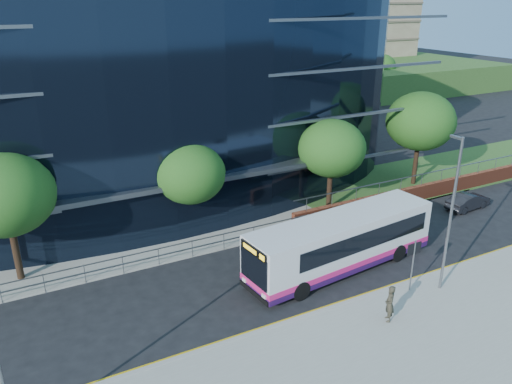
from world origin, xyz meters
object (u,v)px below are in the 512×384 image
street_sign (414,255)px  pedestrian_b (390,304)px  tree_far_b (190,174)px  tree_far_c (332,148)px  tree_dist_f (381,66)px  tree_far_d (421,121)px  tree_dist_e (299,73)px  parked_car (468,201)px  city_bus (343,242)px  streetlight_east (451,211)px  tree_far_a (5,195)px

street_sign → pedestrian_b: size_ratio=1.56×
tree_far_b → tree_far_c: 10.02m
tree_far_b → tree_dist_f: bearing=37.1°
tree_far_d → tree_dist_e: size_ratio=1.14×
tree_far_b → parked_car: tree_far_b is taller
street_sign → city_bus: 3.96m
tree_dist_e → pedestrian_b: size_ratio=3.64×
tree_dist_e → streetlight_east: bearing=-113.1°
street_sign → tree_far_a: tree_far_a is taller
street_sign → tree_dist_f: bearing=50.8°
tree_far_d → pedestrian_b: 19.76m
streetlight_east → pedestrian_b: 5.50m
tree_dist_f → streetlight_east: streetlight_east is taller
tree_dist_e → parked_car: bearing=-102.9°
street_sign → pedestrian_b: street_sign is taller
tree_far_b → streetlight_east: streetlight_east is taller
tree_far_a → tree_far_c: (20.00, 0.00, -0.33)m
tree_far_b → tree_far_c: tree_far_c is taller
tree_far_a → tree_dist_f: tree_far_a is taller
tree_far_c → tree_dist_f: 46.67m
tree_far_d → city_bus: bearing=-148.6°
streetlight_east → parked_car: bearing=34.3°
tree_far_b → parked_car: size_ratio=1.70×
parked_car → tree_far_c: bearing=58.9°
tree_far_d → tree_dist_f: 40.01m
tree_dist_f → pedestrian_b: size_ratio=3.38×
tree_far_c → tree_dist_f: (33.00, 33.00, -0.33)m
tree_far_b → pedestrian_b: 13.81m
tree_far_b → city_bus: size_ratio=0.52×
tree_far_b → streetlight_east: 14.74m
parked_car → pedestrian_b: bearing=113.8°
streetlight_east → parked_car: streetlight_east is taller
tree_dist_f → streetlight_east: 55.74m
streetlight_east → parked_car: (9.89, 6.75, -3.85)m
tree_far_c → pedestrian_b: bearing=-113.4°
tree_far_a → streetlight_east: bearing=-30.5°
tree_far_a → tree_dist_e: bearing=40.0°
streetlight_east → city_bus: bearing=126.6°
tree_far_d → streetlight_east: size_ratio=0.93×
tree_far_b → tree_far_c: size_ratio=0.93×
tree_far_a → parked_car: tree_far_a is taller
tree_far_a → city_bus: bearing=-23.8°
tree_far_b → tree_dist_f: (43.00, 32.50, 0.00)m
city_bus → parked_car: size_ratio=3.29×
tree_far_d → tree_far_b: bearing=-178.5°
streetlight_east → parked_car: 12.58m
tree_dist_f → street_sign: bearing=-129.2°
tree_far_c → pedestrian_b: tree_far_c is taller
tree_far_d → pedestrian_b: bearing=-137.4°
street_sign → tree_far_d: size_ratio=0.38×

